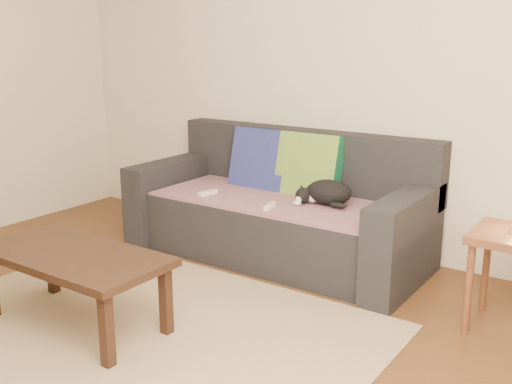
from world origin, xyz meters
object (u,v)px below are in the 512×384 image
(sofa, at_px, (280,213))
(wii_remote_a, at_px, (208,193))
(cat, at_px, (326,193))
(wii_remote_b, at_px, (270,206))
(coffee_table, at_px, (73,262))

(sofa, height_order, wii_remote_a, sofa)
(cat, xyz_separation_m, wii_remote_b, (-0.25, -0.30, -0.06))
(cat, bearing_deg, wii_remote_b, -125.18)
(sofa, bearing_deg, cat, -3.46)
(wii_remote_a, relative_size, wii_remote_b, 1.00)
(sofa, xyz_separation_m, wii_remote_a, (-0.43, -0.28, 0.15))
(cat, relative_size, wii_remote_a, 2.56)
(cat, height_order, coffee_table, cat)
(cat, relative_size, wii_remote_b, 2.56)
(sofa, distance_m, wii_remote_b, 0.38)
(sofa, distance_m, wii_remote_a, 0.53)
(wii_remote_b, bearing_deg, wii_remote_a, 71.30)
(cat, distance_m, wii_remote_a, 0.85)
(sofa, bearing_deg, wii_remote_a, -147.01)
(sofa, distance_m, cat, 0.43)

